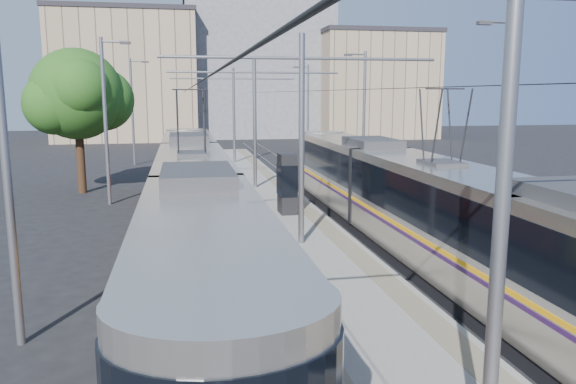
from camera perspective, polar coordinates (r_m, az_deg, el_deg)
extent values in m
plane|color=black|center=(12.26, 9.54, -16.06)|extent=(160.00, 160.00, 0.00)
cube|color=gray|center=(28.07, -2.52, -0.78)|extent=(4.00, 50.00, 0.30)
cube|color=gray|center=(27.88, -5.48, -0.57)|extent=(0.70, 50.00, 0.01)
cube|color=gray|center=(28.29, 0.38, -0.37)|extent=(0.70, 50.00, 0.01)
cube|color=gray|center=(27.82, -11.36, -1.35)|extent=(0.07, 70.00, 0.03)
cube|color=gray|center=(27.84, -8.40, -1.25)|extent=(0.07, 70.00, 0.03)
cube|color=gray|center=(28.65, 3.19, -0.85)|extent=(0.07, 70.00, 0.03)
cube|color=gray|center=(29.02, 5.94, -0.75)|extent=(0.07, 70.00, 0.03)
cube|color=black|center=(20.07, -9.47, -5.09)|extent=(2.30, 29.71, 0.40)
cube|color=#BAB3AA|center=(19.71, -9.61, -0.45)|extent=(2.40, 28.11, 2.90)
cube|color=black|center=(19.63, -9.65, 0.99)|extent=(2.43, 28.11, 1.30)
cube|color=yellow|center=(19.79, -9.57, -1.59)|extent=(2.43, 28.11, 0.12)
cube|color=#AA1809|center=(19.89, -9.53, -3.00)|extent=(2.42, 28.11, 1.10)
cube|color=#2D2D30|center=(19.49, -9.74, 4.18)|extent=(1.68, 3.00, 0.30)
cube|color=black|center=(17.84, 14.88, -7.19)|extent=(2.30, 30.46, 0.40)
cube|color=#B0ABA1|center=(17.44, 15.12, -2.00)|extent=(2.40, 28.86, 2.90)
cube|color=black|center=(17.35, 15.20, -0.38)|extent=(2.43, 28.86, 1.30)
cube|color=#F8A40D|center=(17.52, 15.06, -3.28)|extent=(2.43, 28.86, 0.12)
cube|color=#2E1241|center=(17.56, 15.04, -3.76)|extent=(2.43, 28.86, 0.10)
cube|color=#2D2D30|center=(17.19, 15.36, 3.23)|extent=(1.68, 3.00, 0.30)
cylinder|color=slate|center=(7.60, 20.85, -2.42)|extent=(0.20, 0.20, 7.00)
cylinder|color=slate|center=(18.79, 1.38, 5.18)|extent=(0.20, 0.20, 7.00)
cylinder|color=slate|center=(18.76, 1.42, 13.43)|extent=(9.20, 0.10, 0.10)
cylinder|color=slate|center=(30.60, -3.39, 6.98)|extent=(0.20, 0.20, 7.00)
cylinder|color=slate|center=(30.58, -3.45, 12.03)|extent=(9.20, 0.10, 0.10)
cylinder|color=slate|center=(42.52, -5.52, 7.75)|extent=(0.20, 0.20, 7.00)
cylinder|color=slate|center=(42.51, -5.58, 11.39)|extent=(9.20, 0.10, 0.10)
cylinder|color=black|center=(27.31, -10.23, 10.17)|extent=(0.02, 70.00, 0.02)
cylinder|color=black|center=(28.33, 4.73, 10.27)|extent=(0.02, 70.00, 0.02)
cylinder|color=slate|center=(12.87, -26.76, 2.87)|extent=(0.18, 0.18, 8.00)
cylinder|color=slate|center=(28.56, -18.06, 6.71)|extent=(0.18, 0.18, 8.00)
cube|color=#2D2D30|center=(28.51, -16.21, 14.35)|extent=(0.50, 0.22, 0.12)
cylinder|color=slate|center=(44.47, -15.52, 7.79)|extent=(0.18, 0.18, 8.00)
cube|color=#2D2D30|center=(44.44, -14.30, 12.68)|extent=(0.50, 0.22, 0.12)
cylinder|color=slate|center=(21.64, 21.29, 5.67)|extent=(0.18, 0.18, 8.00)
cube|color=#2D2D30|center=(21.17, 19.33, 15.89)|extent=(0.50, 0.22, 0.12)
cylinder|color=slate|center=(36.19, 7.72, 7.67)|extent=(0.18, 0.18, 8.00)
cube|color=#2D2D30|center=(35.92, 6.15, 13.67)|extent=(0.50, 0.22, 0.12)
cylinder|color=slate|center=(51.61, 2.04, 8.38)|extent=(0.18, 0.18, 8.00)
cube|color=#2D2D30|center=(51.42, 0.84, 12.56)|extent=(0.50, 0.22, 0.12)
cube|color=black|center=(23.98, -0.10, 0.86)|extent=(0.68, 1.12, 2.56)
cube|color=black|center=(23.95, -0.10, 1.26)|extent=(0.72, 1.16, 1.34)
cylinder|color=#382314|center=(32.68, -20.28, 2.72)|extent=(0.44, 0.44, 3.24)
sphere|color=#214A15|center=(32.46, -20.68, 9.29)|extent=(4.85, 4.85, 4.85)
sphere|color=#214A15|center=(33.09, -18.32, 8.89)|extent=(3.44, 3.44, 3.44)
cube|color=tan|center=(70.59, -16.02, 11.03)|extent=(16.00, 12.00, 14.46)
cube|color=#262328|center=(71.18, -16.32, 17.05)|extent=(16.32, 12.24, 0.50)
cube|color=gray|center=(75.03, -3.25, 12.20)|extent=(18.00, 14.00, 16.82)
cube|color=#262328|center=(75.88, -3.32, 18.74)|extent=(18.36, 14.28, 0.50)
cube|color=tan|center=(72.39, 8.66, 10.51)|extent=(14.00, 10.00, 12.58)
cube|color=#262328|center=(72.77, 8.80, 15.67)|extent=(14.28, 10.20, 0.50)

